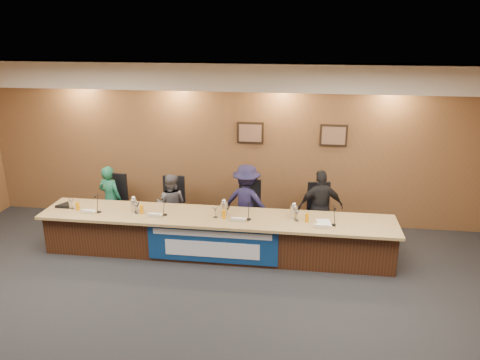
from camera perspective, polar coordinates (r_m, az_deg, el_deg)
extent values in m
plane|color=black|center=(6.42, -6.99, -18.78)|extent=(10.00, 10.00, 0.00)
cube|color=silver|center=(5.16, -8.39, 10.79)|extent=(10.00, 8.00, 0.04)
cube|color=brown|center=(9.31, -1.17, 4.38)|extent=(10.00, 0.04, 3.20)
cube|color=beige|center=(8.83, -1.49, 12.51)|extent=(10.00, 0.50, 0.50)
cube|color=#391D0F|center=(8.24, -2.87, -6.82)|extent=(6.00, 0.80, 0.70)
cube|color=#A28250|center=(8.05, -2.98, -4.55)|extent=(6.10, 0.95, 0.05)
cube|color=navy|center=(7.87, -3.44, -7.90)|extent=(2.20, 0.02, 0.65)
cube|color=silver|center=(7.77, -3.48, -6.62)|extent=(2.00, 0.01, 0.10)
cube|color=silver|center=(7.89, -3.44, -8.46)|extent=(1.60, 0.01, 0.28)
cube|color=black|center=(9.17, 1.27, 5.77)|extent=(0.52, 0.04, 0.42)
cube|color=black|center=(9.13, 11.34, 5.35)|extent=(0.52, 0.04, 0.42)
imported|color=#18583F|center=(9.39, -15.53, -2.20)|extent=(0.54, 0.42, 1.32)
imported|color=#545258|center=(9.01, -8.39, -2.96)|extent=(0.59, 0.46, 1.21)
imported|color=#1A1738|center=(8.69, 0.81, -2.75)|extent=(1.04, 0.74, 1.45)
imported|color=black|center=(8.65, 9.80, -3.30)|extent=(0.87, 0.50, 1.40)
cube|color=black|center=(9.54, -15.20, -3.00)|extent=(0.53, 0.53, 0.08)
cube|color=black|center=(9.15, -8.19, -3.46)|extent=(0.52, 0.52, 0.08)
cube|color=black|center=(8.87, 0.88, -3.98)|extent=(0.53, 0.53, 0.08)
cube|color=black|center=(8.82, 9.71, -4.39)|extent=(0.56, 0.56, 0.08)
cube|color=white|center=(8.51, -18.18, -3.67)|extent=(0.24, 0.08, 0.10)
cylinder|color=black|center=(8.53, -16.78, -3.74)|extent=(0.07, 0.07, 0.02)
cylinder|color=orange|center=(8.72, -19.17, -3.03)|extent=(0.06, 0.06, 0.15)
cylinder|color=silver|center=(8.81, -19.83, -2.79)|extent=(0.08, 0.08, 0.18)
cube|color=white|center=(8.07, -10.48, -4.23)|extent=(0.24, 0.08, 0.10)
cylinder|color=black|center=(8.15, -9.12, -4.19)|extent=(0.07, 0.07, 0.02)
cylinder|color=orange|center=(8.27, -11.92, -3.55)|extent=(0.06, 0.06, 0.15)
cylinder|color=silver|center=(8.29, -12.54, -3.42)|extent=(0.08, 0.08, 0.18)
cube|color=white|center=(7.76, -0.28, -4.86)|extent=(0.24, 0.08, 0.10)
cylinder|color=black|center=(7.87, 1.10, -4.81)|extent=(0.07, 0.07, 0.02)
cylinder|color=orange|center=(7.90, -1.97, -4.20)|extent=(0.06, 0.06, 0.15)
cylinder|color=silver|center=(7.94, -3.03, -3.99)|extent=(0.08, 0.08, 0.18)
cube|color=white|center=(7.63, 9.92, -5.57)|extent=(0.24, 0.08, 0.10)
cylinder|color=black|center=(7.80, 11.35, -5.39)|extent=(0.07, 0.07, 0.02)
cylinder|color=orange|center=(7.84, 8.17, -4.58)|extent=(0.06, 0.06, 0.15)
cylinder|color=silver|center=(7.85, 6.96, -4.37)|extent=(0.08, 0.08, 0.18)
cylinder|color=silver|center=(8.38, -12.81, -3.05)|extent=(0.12, 0.12, 0.22)
cylinder|color=silver|center=(8.02, -1.94, -3.53)|extent=(0.12, 0.12, 0.23)
cylinder|color=silver|center=(7.92, 6.58, -3.93)|extent=(0.12, 0.12, 0.23)
cylinder|color=black|center=(8.97, -20.64, -2.94)|extent=(0.32, 0.32, 0.05)
cube|color=white|center=(7.88, 10.18, -5.14)|extent=(0.26, 0.33, 0.01)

